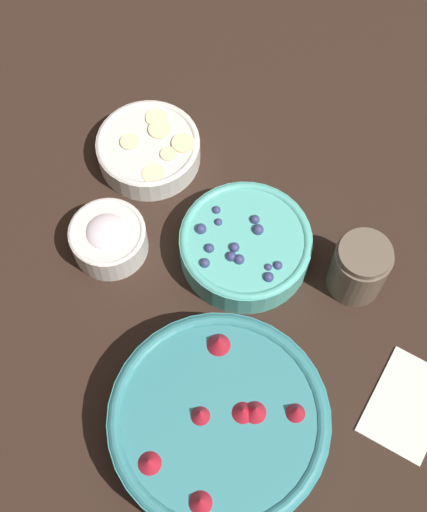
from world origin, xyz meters
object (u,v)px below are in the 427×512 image
at_px(bowl_blueberries, 245,245).
at_px(bowl_cream, 108,237).
at_px(bowl_bananas, 149,148).
at_px(jar_chocolate, 359,269).
at_px(bowl_strawberries, 217,422).

bearing_deg(bowl_blueberries, bowl_cream, 93.96).
xyz_separation_m(bowl_bananas, bowl_cream, (-0.16, 0.03, 0.01)).
height_order(bowl_bananas, jar_chocolate, jar_chocolate).
xyz_separation_m(bowl_bananas, jar_chocolate, (-0.17, -0.32, 0.02)).
xyz_separation_m(bowl_strawberries, bowl_cream, (0.24, 0.18, -0.01)).
relative_size(bowl_blueberries, bowl_bananas, 1.19).
bearing_deg(bowl_bananas, bowl_cream, 169.18).
height_order(bowl_cream, jar_chocolate, jar_chocolate).
bearing_deg(bowl_bananas, bowl_blueberries, -131.97).
height_order(bowl_strawberries, jar_chocolate, jar_chocolate).
bearing_deg(jar_chocolate, bowl_blueberries, 81.72).
bearing_deg(bowl_blueberries, jar_chocolate, -98.28).
xyz_separation_m(bowl_cream, jar_chocolate, (-0.01, -0.35, 0.01)).
bearing_deg(bowl_cream, bowl_blueberries, -86.04).
distance_m(bowl_bananas, bowl_cream, 0.16).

